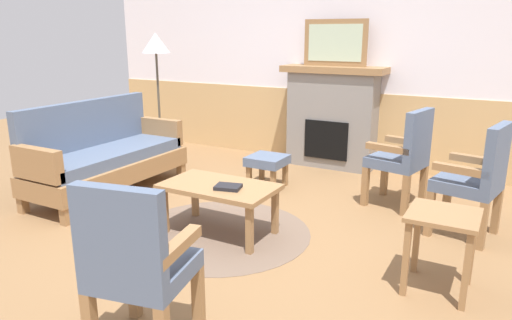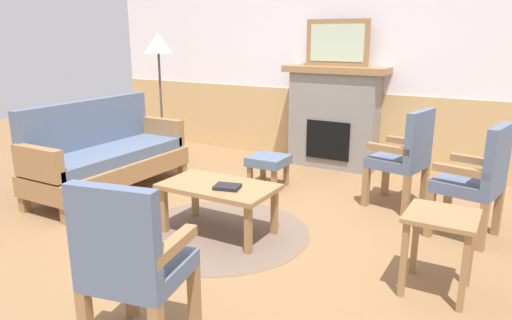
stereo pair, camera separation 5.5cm
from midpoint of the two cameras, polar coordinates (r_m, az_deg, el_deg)
ground_plane at (r=4.19m, az=-2.72°, el=-8.39°), size 14.00×14.00×0.00m
wall_back at (r=6.21m, az=10.03°, el=11.59°), size 7.20×0.14×2.70m
fireplace at (r=6.05m, az=8.96°, el=5.27°), size 1.30×0.44×1.28m
framed_picture at (r=5.97m, az=9.33°, el=13.88°), size 0.80×0.04×0.56m
couch at (r=5.27m, az=-18.15°, el=0.39°), size 0.70×1.80×0.98m
coffee_table at (r=3.99m, az=-4.88°, el=-3.73°), size 0.96×0.56×0.44m
round_rug at (r=4.12m, az=-4.76°, el=-8.76°), size 1.56×1.56×0.01m
book_on_table at (r=3.85m, az=-3.82°, el=-3.29°), size 0.24×0.20×0.03m
footstool at (r=5.20m, az=1.09°, el=-0.31°), size 0.40×0.40×0.36m
armchair_near_fireplace at (r=4.77m, az=17.22°, el=0.72°), size 0.57×0.57×0.98m
armchair_by_window_left at (r=4.25m, az=24.95°, el=-1.75°), size 0.57×0.57×0.98m
armchair_front_left at (r=2.55m, az=-15.00°, el=-11.79°), size 0.57×0.57×0.98m
side_table at (r=3.31m, az=21.25°, el=-7.86°), size 0.44×0.44×0.55m
floor_lamp_by_couch at (r=6.28m, az=-12.30°, el=12.79°), size 0.36×0.36×1.68m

